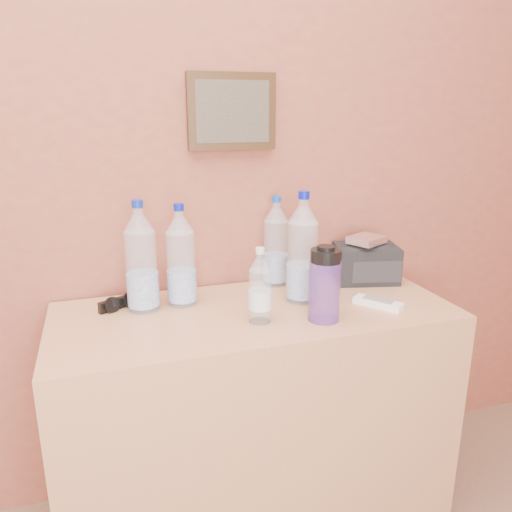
% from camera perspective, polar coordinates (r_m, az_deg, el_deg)
% --- Properties ---
extents(picture_frame, '(0.30, 0.03, 0.25)m').
position_cam_1_polar(picture_frame, '(1.73, -2.78, 16.15)').
color(picture_frame, '#382311').
rests_on(picture_frame, room_shell).
extents(dresser, '(1.27, 0.53, 0.79)m').
position_cam_1_polar(dresser, '(1.79, -0.06, -17.92)').
color(dresser, '#A1754F').
rests_on(dresser, ground).
extents(pet_large_a, '(0.10, 0.10, 0.35)m').
position_cam_1_polar(pet_large_a, '(1.59, -12.98, -0.75)').
color(pet_large_a, silver).
rests_on(pet_large_a, dresser).
extents(pet_large_b, '(0.09, 0.09, 0.33)m').
position_cam_1_polar(pet_large_b, '(1.62, -8.57, -0.54)').
color(pet_large_b, '#D1E2FB').
rests_on(pet_large_b, dresser).
extents(pet_large_c, '(0.09, 0.09, 0.32)m').
position_cam_1_polar(pet_large_c, '(1.79, 2.29, 1.16)').
color(pet_large_c, white).
rests_on(pet_large_c, dresser).
extents(pet_large_d, '(0.10, 0.10, 0.37)m').
position_cam_1_polar(pet_large_d, '(1.63, 5.31, 0.26)').
color(pet_large_d, silver).
rests_on(pet_large_d, dresser).
extents(pet_small, '(0.07, 0.07, 0.23)m').
position_cam_1_polar(pet_small, '(1.48, 0.46, -3.88)').
color(pet_small, '#C4E0FC').
rests_on(pet_small, dresser).
extents(nalgene_bottle, '(0.09, 0.09, 0.23)m').
position_cam_1_polar(nalgene_bottle, '(1.50, 7.85, -3.21)').
color(nalgene_bottle, '#643A9C').
rests_on(nalgene_bottle, dresser).
extents(sunglasses, '(0.15, 0.11, 0.04)m').
position_cam_1_polar(sunglasses, '(1.67, -15.40, -5.19)').
color(sunglasses, black).
rests_on(sunglasses, dresser).
extents(ac_remote, '(0.13, 0.16, 0.02)m').
position_cam_1_polar(ac_remote, '(1.67, 13.77, -5.26)').
color(ac_remote, white).
rests_on(ac_remote, dresser).
extents(toiletry_bag, '(0.25, 0.21, 0.15)m').
position_cam_1_polar(toiletry_bag, '(1.89, 12.45, -0.54)').
color(toiletry_bag, black).
rests_on(toiletry_bag, dresser).
extents(foil_packet, '(0.15, 0.14, 0.02)m').
position_cam_1_polar(foil_packet, '(1.84, 12.52, 1.85)').
color(foil_packet, white).
rests_on(foil_packet, toiletry_bag).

